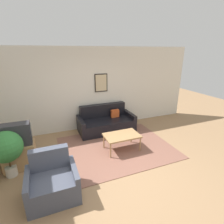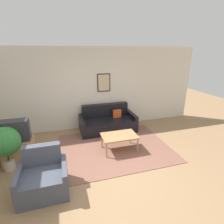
# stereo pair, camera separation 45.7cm
# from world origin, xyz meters

# --- Properties ---
(ground_plane) EXTENTS (16.00, 16.00, 0.00)m
(ground_plane) POSITION_xyz_m (0.00, 0.00, 0.00)
(ground_plane) COLOR #997551
(area_rug) EXTENTS (3.01, 2.35, 0.01)m
(area_rug) POSITION_xyz_m (0.48, 1.10, 0.01)
(area_rug) COLOR brown
(area_rug) RESTS_ON ground_plane
(wall_back) EXTENTS (8.00, 0.09, 2.70)m
(wall_back) POSITION_xyz_m (0.00, 2.75, 1.35)
(wall_back) COLOR silver
(wall_back) RESTS_ON ground_plane
(couch) EXTENTS (1.83, 0.90, 0.84)m
(couch) POSITION_xyz_m (0.60, 2.29, 0.28)
(couch) COLOR black
(couch) RESTS_ON ground_plane
(coffee_table) EXTENTS (0.93, 0.59, 0.45)m
(coffee_table) POSITION_xyz_m (0.57, 0.94, 0.41)
(coffee_table) COLOR #A87F51
(coffee_table) RESTS_ON ground_plane
(tv_stand) EXTENTS (0.69, 0.46, 0.57)m
(tv_stand) POSITION_xyz_m (-1.91, 1.15, 0.29)
(tv_stand) COLOR #A87F51
(tv_stand) RESTS_ON ground_plane
(tv) EXTENTS (0.63, 0.28, 0.51)m
(tv) POSITION_xyz_m (-1.91, 1.15, 0.82)
(tv) COLOR #2D2D33
(tv) RESTS_ON tv_stand
(armchair) EXTENTS (0.89, 0.76, 0.86)m
(armchair) POSITION_xyz_m (-1.28, -0.03, 0.29)
(armchair) COLOR #474C5B
(armchair) RESTS_ON ground_plane
(potted_plant_tall) EXTENTS (0.66, 0.66, 1.04)m
(potted_plant_tall) POSITION_xyz_m (-2.08, 0.88, 0.68)
(potted_plant_tall) COLOR beige
(potted_plant_tall) RESTS_ON ground_plane
(potted_plant_by_window) EXTENTS (0.48, 0.48, 0.76)m
(potted_plant_by_window) POSITION_xyz_m (-2.06, 1.74, 0.47)
(potted_plant_by_window) COLOR slate
(potted_plant_by_window) RESTS_ON ground_plane
(potted_plant_small) EXTENTS (0.54, 0.54, 0.81)m
(potted_plant_small) POSITION_xyz_m (-2.19, 1.09, 0.51)
(potted_plant_small) COLOR #935638
(potted_plant_small) RESTS_ON ground_plane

